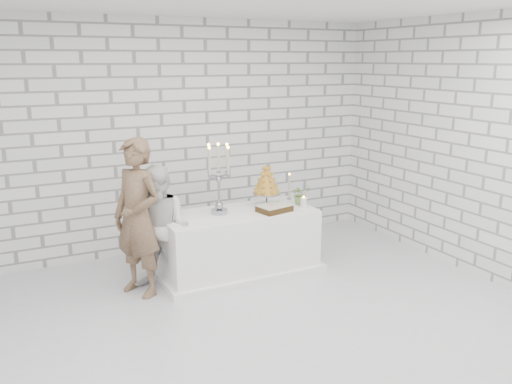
# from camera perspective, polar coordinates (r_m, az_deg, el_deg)

# --- Properties ---
(ground) EXTENTS (6.00, 5.00, 0.01)m
(ground) POSITION_cam_1_polar(r_m,az_deg,el_deg) (5.19, -1.00, -14.54)
(ground) COLOR silver
(ground) RESTS_ON ground
(wall_back) EXTENTS (6.00, 0.01, 3.00)m
(wall_back) POSITION_cam_1_polar(r_m,az_deg,el_deg) (6.97, -10.02, 5.73)
(wall_back) COLOR white
(wall_back) RESTS_ON ground
(wall_front) EXTENTS (6.00, 0.01, 3.00)m
(wall_front) POSITION_cam_1_polar(r_m,az_deg,el_deg) (2.72, 22.51, -8.24)
(wall_front) COLOR white
(wall_front) RESTS_ON ground
(wall_right) EXTENTS (0.01, 5.00, 3.00)m
(wall_right) POSITION_cam_1_polar(r_m,az_deg,el_deg) (6.52, 23.52, 4.21)
(wall_right) COLOR white
(wall_right) RESTS_ON ground
(cake_table) EXTENTS (1.80, 0.80, 0.75)m
(cake_table) POSITION_cam_1_polar(r_m,az_deg,el_deg) (6.32, -1.87, -5.43)
(cake_table) COLOR white
(cake_table) RESTS_ON ground
(groom) EXTENTS (0.67, 0.74, 1.71)m
(groom) POSITION_cam_1_polar(r_m,az_deg,el_deg) (5.76, -12.59, -2.73)
(groom) COLOR brown
(groom) RESTS_ON ground
(bride) EXTENTS (0.86, 0.85, 1.40)m
(bride) POSITION_cam_1_polar(r_m,az_deg,el_deg) (5.84, -10.15, -3.98)
(bride) COLOR white
(bride) RESTS_ON ground
(candelabra) EXTENTS (0.43, 0.43, 0.83)m
(candelabra) POSITION_cam_1_polar(r_m,az_deg,el_deg) (6.06, -4.02, 1.43)
(candelabra) COLOR #93939D
(candelabra) RESTS_ON cake_table
(croquembouche) EXTENTS (0.43, 0.43, 0.52)m
(croquembouche) POSITION_cam_1_polar(r_m,az_deg,el_deg) (6.40, 1.14, 0.75)
(croquembouche) COLOR #91611E
(croquembouche) RESTS_ON cake_table
(chocolate_cake) EXTENTS (0.42, 0.33, 0.08)m
(chocolate_cake) POSITION_cam_1_polar(r_m,az_deg,el_deg) (6.22, 1.98, -1.74)
(chocolate_cake) COLOR black
(chocolate_cake) RESTS_ON cake_table
(pillar_candle) EXTENTS (0.08, 0.08, 0.12)m
(pillar_candle) POSITION_cam_1_polar(r_m,az_deg,el_deg) (6.41, 5.12, -1.14)
(pillar_candle) COLOR white
(pillar_candle) RESTS_ON cake_table
(extra_taper) EXTENTS (0.08, 0.08, 0.32)m
(extra_taper) POSITION_cam_1_polar(r_m,az_deg,el_deg) (6.73, 3.59, 0.51)
(extra_taper) COLOR #BFB59A
(extra_taper) RESTS_ON cake_table
(flowers) EXTENTS (0.23, 0.20, 0.26)m
(flowers) POSITION_cam_1_polar(r_m,az_deg,el_deg) (6.53, 4.81, -0.21)
(flowers) COLOR #588043
(flowers) RESTS_ON cake_table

